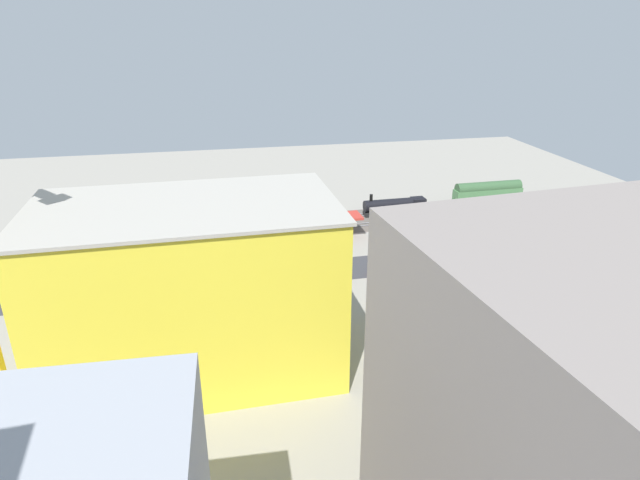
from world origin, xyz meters
TOP-DOWN VIEW (x-y plane):
  - ground_plane at (0.00, 0.00)m, footprint 196.15×196.15m
  - rail_bed at (0.00, -20.35)m, footprint 122.85×16.40m
  - street_asphalt at (0.00, 2.78)m, footprint 122.75×11.50m
  - track_rails at (0.00, -20.35)m, footprint 122.57×9.96m
  - platform_canopy_near at (9.61, -12.31)m, footprint 51.90×5.98m
  - locomotive at (-28.05, -23.30)m, footprint 15.78×2.99m
  - passenger_coach at (-49.99, -23.30)m, footprint 16.54×3.14m
  - parked_car_0 at (-22.98, 6.81)m, footprint 4.12×1.95m
  - parked_car_1 at (-14.97, 6.15)m, footprint 4.52×2.07m
  - parked_car_2 at (-6.18, 6.00)m, footprint 4.49×1.99m
  - parked_car_3 at (0.97, 6.36)m, footprint 4.83×1.86m
  - parked_car_4 at (9.74, 6.17)m, footprint 4.12×1.88m
  - parked_car_5 at (17.38, 6.75)m, footprint 4.66×1.97m
  - parked_car_6 at (25.80, 6.27)m, footprint 4.09×1.96m
  - parked_car_7 at (33.92, 5.74)m, footprint 4.84×2.10m
  - construction_building at (16.03, 26.72)m, footprint 34.61×20.21m
  - construction_roof_slab at (16.03, 26.72)m, footprint 35.22×20.82m
  - box_truck_0 at (24.99, 11.98)m, footprint 8.72×2.84m
  - box_truck_1 at (19.80, 10.34)m, footprint 9.10×3.33m
  - box_truck_2 at (10.41, 11.44)m, footprint 9.31×2.74m
  - street_tree_0 at (29.15, -2.54)m, footprint 4.51×4.51m
  - street_tree_1 at (-25.47, -2.33)m, footprint 5.83×5.83m
  - street_tree_2 at (41.83, -2.81)m, footprint 5.51×5.51m
  - street_tree_3 at (-0.13, -1.82)m, footprint 5.22×5.22m
  - traffic_light at (4.34, -2.19)m, footprint 0.50×0.36m

SIDE VIEW (x-z plane):
  - ground_plane at x=0.00m, z-range 0.00..0.00m
  - rail_bed at x=0.00m, z-range 0.00..0.01m
  - street_asphalt at x=0.00m, z-range 0.00..0.01m
  - track_rails at x=0.00m, z-range 0.12..0.24m
  - parked_car_3 at x=0.97m, z-range -0.08..1.50m
  - parked_car_6 at x=25.80m, z-range -0.09..1.52m
  - parked_car_7 at x=33.92m, z-range -0.10..1.54m
  - parked_car_1 at x=-14.97m, z-range -0.09..1.58m
  - parked_car_2 at x=-6.18m, z-range -0.11..1.60m
  - parked_car_0 at x=-22.98m, z-range -0.10..1.69m
  - parked_car_5 at x=17.38m, z-range -0.10..1.70m
  - parked_car_4 at x=9.74m, z-range -0.11..1.72m
  - box_truck_2 at x=10.41m, z-range -0.04..3.27m
  - box_truck_1 at x=19.80m, z-range -0.02..3.30m
  - box_truck_0 at x=24.99m, z-range -0.06..3.56m
  - locomotive at x=-28.05m, z-range -0.74..4.26m
  - passenger_coach at x=-49.99m, z-range 0.18..6.43m
  - traffic_light at x=4.34m, z-range 1.02..7.18m
  - platform_canopy_near at x=9.61m, z-range 1.95..6.33m
  - street_tree_2 at x=41.83m, z-range 0.99..8.48m
  - street_tree_0 at x=29.15m, z-range 1.29..8.44m
  - street_tree_3 at x=-0.13m, z-range 1.59..10.02m
  - street_tree_1 at x=-25.47m, z-range 1.51..10.38m
  - construction_building at x=16.03m, z-range 0.00..21.17m
  - construction_roof_slab at x=16.03m, z-range 21.17..21.57m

